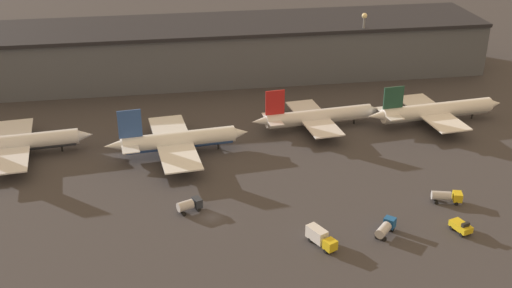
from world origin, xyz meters
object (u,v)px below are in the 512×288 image
Objects in this scene: service_vehicle_0 at (461,227)px; airplane_1 at (178,140)px; airplane_0 at (16,143)px; airplane_3 at (436,111)px; airplane_2 at (317,117)px; service_vehicle_1 at (320,237)px; service_vehicle_2 at (189,205)px; service_vehicle_3 at (385,228)px; service_vehicle_5 at (447,196)px.

airplane_1 is at bearing -146.61° from service_vehicle_0.
airplane_3 is at bearing -4.46° from airplane_0.
airplane_0 reaches higher than airplane_2.
service_vehicle_0 is at bearing -113.93° from airplane_3.
service_vehicle_1 is at bearing -107.24° from service_vehicle_0.
service_vehicle_1 is at bearing -66.50° from airplane_1.
service_vehicle_2 reaches higher than service_vehicle_0.
airplane_2 is 34.82m from airplane_3.
airplane_1 is at bearing 69.52° from service_vehicle_2.
service_vehicle_3 is (0.71, -55.85, -1.78)m from airplane_2.
airplane_2 is 7.43× the size of service_vehicle_0.
airplane_0 is at bearing 177.69° from airplane_2.
airplane_1 is 75.52m from airplane_3.
airplane_2 reaches higher than service_vehicle_5.
airplane_0 is 116.77m from airplane_3.
service_vehicle_1 is (26.56, -46.98, -1.90)m from airplane_1.
airplane_0 is 85.89m from service_vehicle_1.
airplane_3 reaches higher than service_vehicle_3.
airplane_1 reaches higher than service_vehicle_1.
airplane_3 is 6.98× the size of service_vehicle_3.
service_vehicle_3 is at bearing -43.98° from service_vehicle_2.
service_vehicle_1 is 1.27× the size of service_vehicle_3.
airplane_3 is (75.07, 8.27, -0.02)m from airplane_1.
airplane_0 is at bearing 118.44° from service_vehicle_2.
service_vehicle_5 is (19.01, -45.42, -1.84)m from airplane_2.
airplane_3 is at bearing -9.55° from airplane_2.
airplane_3 reaches higher than service_vehicle_2.
service_vehicle_2 is at bearing -124.41° from service_vehicle_0.
service_vehicle_0 is 0.89× the size of service_vehicle_2.
airplane_3 is 63.61m from service_vehicle_3.
service_vehicle_2 is at bearing -150.57° from service_vehicle_1.
service_vehicle_2 is 43.05m from service_vehicle_3.
airplane_3 is 5.49× the size of service_vehicle_1.
service_vehicle_2 is (-74.07, -37.86, -2.12)m from airplane_3.
airplane_1 is at bearing -13.05° from airplane_0.
airplane_1 reaches higher than service_vehicle_0.
airplane_2 is at bearing 170.45° from airplane_3.
airplane_2 is at bearing 179.16° from service_vehicle_0.
airplane_3 is at bearing 112.36° from service_vehicle_1.
airplane_3 reaches higher than service_vehicle_1.
airplane_1 is 7.22× the size of service_vehicle_0.
airplane_0 reaches higher than service_vehicle_0.
airplane_1 is 68.91m from service_vehicle_5.
service_vehicle_1 is (-13.75, -57.41, -1.55)m from airplane_2.
airplane_1 is at bearing 84.63° from service_vehicle_3.
airplane_0 is 108.71m from service_vehicle_5.
service_vehicle_2 is at bearing -158.91° from airplane_3.
airplane_2 reaches higher than service_vehicle_1.
service_vehicle_1 reaches higher than service_vehicle_5.
service_vehicle_0 is at bearing -33.81° from airplane_0.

